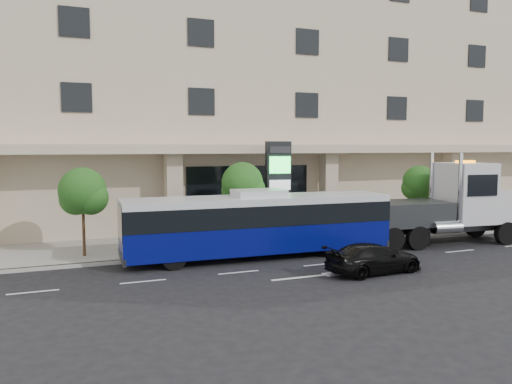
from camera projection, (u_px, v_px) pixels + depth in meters
ground at (307, 258)px, 24.03m from camera, size 120.00×120.00×0.00m
sidewalk at (267, 238)px, 28.67m from camera, size 120.00×6.00×0.15m
curb at (289, 248)px, 25.88m from camera, size 120.00×0.30×0.15m
convention_center at (214, 85)px, 37.44m from camera, size 60.00×17.60×20.00m
tree_left at (83, 194)px, 23.49m from camera, size 2.27×2.20×4.22m
tree_mid at (243, 186)px, 26.36m from camera, size 2.28×2.20×4.38m
tree_right at (419, 184)px, 30.52m from camera, size 2.10×2.00×4.04m
city_bus at (259, 223)px, 23.98m from camera, size 13.03×3.13×3.28m
tow_truck at (449, 206)px, 27.51m from camera, size 11.05×3.65×5.01m
black_sedan at (374, 258)px, 21.10m from camera, size 4.46×2.11×1.26m
signage_pylon at (278, 190)px, 27.37m from camera, size 1.40×0.63×5.48m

